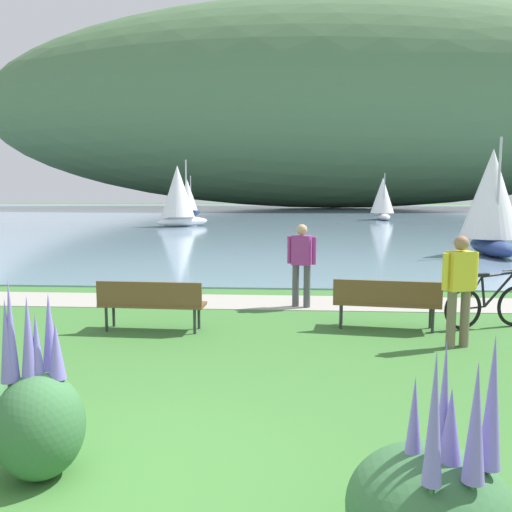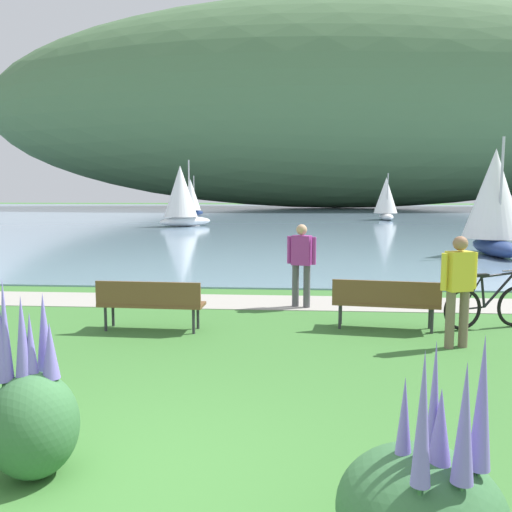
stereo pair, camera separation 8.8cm
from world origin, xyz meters
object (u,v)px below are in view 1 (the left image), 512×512
park_bench_near_camera (151,301)px  park_bench_further_along (386,300)px  sailboat_mid_bay (187,197)px  person_on_the_grass (460,284)px  sailboat_far_off (383,198)px  bicycle_leaning_near_bench (490,305)px  person_at_shoreline (302,260)px  sailboat_toward_hillside (178,195)px  sailboat_nearest_to_shore (492,201)px

park_bench_near_camera → park_bench_further_along: (4.00, 0.38, 0.00)m
park_bench_further_along → sailboat_mid_bay: (-11.29, 40.15, 1.28)m
park_bench_further_along → person_on_the_grass: person_on_the_grass is taller
sailboat_far_off → bicycle_leaning_near_bench: bearing=-96.4°
person_at_shoreline → bicycle_leaning_near_bench: bearing=-23.8°
park_bench_further_along → bicycle_leaning_near_bench: bearing=7.9°
sailboat_toward_hillside → person_on_the_grass: bearing=-69.5°
park_bench_near_camera → sailboat_nearest_to_shore: (9.63, 11.33, 1.50)m
park_bench_near_camera → person_at_shoreline: (2.57, 2.07, 0.46)m
sailboat_toward_hillside → sailboat_far_off: bearing=31.7°
bicycle_leaning_near_bench → person_on_the_grass: size_ratio=1.00×
park_bench_further_along → park_bench_near_camera: bearing=-174.6°
sailboat_far_off → park_bench_further_along: bearing=-99.3°
park_bench_further_along → sailboat_far_off: sailboat_far_off is taller
bicycle_leaning_near_bench → sailboat_toward_hillside: 27.69m
park_bench_further_along → sailboat_mid_bay: bearing=105.7°
person_on_the_grass → sailboat_nearest_to_shore: 12.87m
sailboat_far_off → person_at_shoreline: bearing=-102.1°
sailboat_toward_hillside → bicycle_leaning_near_bench: bearing=-66.8°
sailboat_mid_bay → sailboat_far_off: 17.80m
sailboat_mid_bay → sailboat_far_off: bearing=-17.6°
park_bench_near_camera → person_at_shoreline: 3.33m
sailboat_far_off → park_bench_near_camera: bearing=-105.4°
person_on_the_grass → park_bench_further_along: bearing=133.0°
sailboat_toward_hillside → park_bench_near_camera: bearing=-79.0°
sailboat_nearest_to_shore → sailboat_far_off: size_ratio=1.13×
bicycle_leaning_near_bench → person_at_shoreline: 3.60m
person_on_the_grass → sailboat_toward_hillside: (-9.97, 26.63, 1.11)m
bicycle_leaning_near_bench → sailboat_toward_hillside: (-10.89, 25.40, 1.69)m
sailboat_nearest_to_shore → sailboat_toward_hillside: 20.79m
park_bench_near_camera → sailboat_toward_hillside: sailboat_toward_hillside is taller
person_at_shoreline → sailboat_far_off: sailboat_far_off is taller
person_at_shoreline → sailboat_far_off: bearing=77.9°
park_bench_near_camera → person_on_the_grass: size_ratio=1.06×
bicycle_leaning_near_bench → park_bench_further_along: bearing=-172.1°
park_bench_further_along → sailboat_toward_hillside: (-9.06, 25.65, 1.57)m
park_bench_further_along → sailboat_mid_bay: size_ratio=0.49×
park_bench_near_camera → sailboat_mid_bay: 41.20m
person_on_the_grass → sailboat_mid_bay: sailboat_mid_bay is taller
person_at_shoreline → person_on_the_grass: size_ratio=1.00×
park_bench_further_along → sailboat_nearest_to_shore: sailboat_nearest_to_shore is taller
person_at_shoreline → sailboat_mid_bay: 39.71m
sailboat_nearest_to_shore → sailboat_mid_bay: sailboat_nearest_to_shore is taller
park_bench_further_along → bicycle_leaning_near_bench: bicycle_leaning_near_bench is taller
sailboat_toward_hillside → sailboat_far_off: size_ratio=1.17×
person_on_the_grass → sailboat_far_off: bearing=82.4°
park_bench_near_camera → sailboat_nearest_to_shore: bearing=49.6°
sailboat_nearest_to_shore → sailboat_mid_bay: (-16.92, 29.20, -0.22)m
person_at_shoreline → sailboat_nearest_to_shore: size_ratio=0.41×
sailboat_mid_bay → sailboat_toward_hillside: bearing=-81.3°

